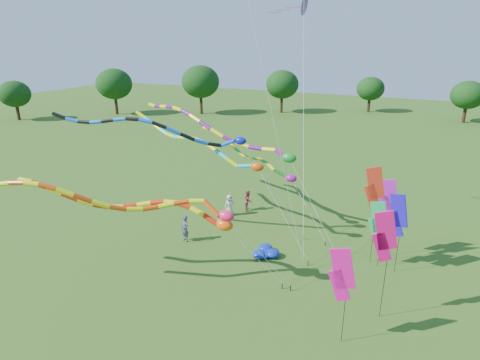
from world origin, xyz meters
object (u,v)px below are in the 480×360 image
at_px(blue_nylon_heap, 267,251).
at_px(person_c, 248,200).
at_px(tube_kite_red, 151,208).
at_px(person_a, 230,205).
at_px(person_b, 185,229).
at_px(tube_kite_orange, 143,204).

xyz_separation_m(blue_nylon_heap, person_c, (-3.82, 5.56, 0.53)).
height_order(blue_nylon_heap, person_c, person_c).
bearing_deg(person_c, tube_kite_red, 152.77).
height_order(person_a, person_b, person_b).
height_order(person_a, person_c, person_a).
bearing_deg(person_b, tube_kite_red, -54.09).
distance_m(tube_kite_red, person_c, 10.92).
bearing_deg(person_a, tube_kite_red, -133.42).
relative_size(tube_kite_red, person_c, 8.13).
bearing_deg(person_c, person_a, 126.75).
height_order(tube_kite_orange, person_b, tube_kite_orange).
bearing_deg(person_c, blue_nylon_heap, -169.24).
distance_m(tube_kite_orange, person_c, 12.17).
distance_m(tube_kite_red, person_a, 9.53).
height_order(tube_kite_orange, blue_nylon_heap, tube_kite_orange).
xyz_separation_m(tube_kite_red, person_c, (0.63, 10.39, -3.28)).
distance_m(blue_nylon_heap, person_a, 6.23).
bearing_deg(tube_kite_orange, person_b, 78.90).
height_order(tube_kite_red, person_b, tube_kite_red).
relative_size(tube_kite_orange, person_b, 7.15).
distance_m(tube_kite_orange, person_a, 10.82).
bearing_deg(person_a, tube_kite_orange, -131.30).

